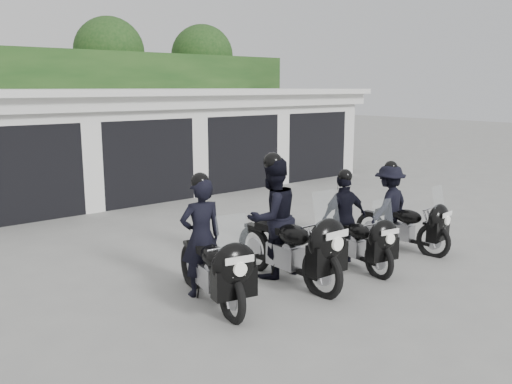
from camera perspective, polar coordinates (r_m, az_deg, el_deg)
ground at (r=10.20m, az=4.09°, el=-6.27°), size 80.00×80.00×0.00m
garage_block at (r=16.60m, az=-15.51°, el=5.08°), size 16.40×6.80×2.96m
background_vegetation at (r=21.17m, az=-20.29°, el=9.65°), size 20.00×3.90×5.80m
police_bike_a at (r=7.71m, az=-4.93°, el=-6.22°), size 0.92×2.14×1.89m
police_bike_b at (r=8.54m, az=2.65°, el=-3.58°), size 0.95×2.39×2.08m
police_bike_c at (r=9.41m, az=9.84°, el=-3.34°), size 1.00×1.94×1.70m
police_bike_d at (r=10.57m, az=14.54°, el=-1.89°), size 1.09×1.97×1.71m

